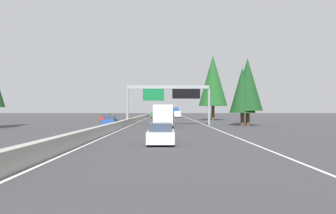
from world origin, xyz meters
The scene contains 18 objects.
ground_plane centered at (60.00, 0.00, 0.00)m, with size 320.00×320.00×0.00m, color #38383A.
median_barrier centered at (80.00, 0.30, 0.45)m, with size 180.00×0.56×0.90m, color #9E9B93.
shoulder_stripe_right centered at (70.00, -11.52, 0.01)m, with size 160.00×0.16×0.01m, color silver.
shoulder_stripe_median centered at (70.00, -0.25, 0.01)m, with size 160.00×0.16×0.01m, color silver.
sign_gantry_overhead centered at (48.08, -6.04, 4.77)m, with size 0.50×12.68×6.00m.
sedan_distant_b centered at (19.83, -5.21, 0.68)m, with size 4.40×1.80×1.47m.
box_truck_mid_center centered at (41.95, -5.15, 1.61)m, with size 8.50×2.40×2.95m.
sedan_mid_left centered at (78.02, -5.18, 0.68)m, with size 4.40×1.80×1.47m.
minivan_near_right centered at (99.87, -1.88, 0.95)m, with size 5.00×1.95×1.69m.
sedan_near_center centered at (111.48, -9.05, 0.68)m, with size 4.40×1.80×1.47m.
pickup_distant_a centered at (99.96, -8.90, 0.91)m, with size 5.60×2.00×1.86m.
bus_mid_right centered at (128.34, -8.84, 1.72)m, with size 11.50×2.55×3.10m.
sedan_far_right centered at (118.57, -5.50, 0.68)m, with size 4.40×1.80×1.47m.
oncoming_near centered at (47.69, 2.84, 0.68)m, with size 4.40×1.80×1.47m.
oncoming_far centered at (66.34, 6.66, 0.68)m, with size 4.40×1.80×1.47m.
conifer_right_near centered at (46.64, -16.74, 5.19)m, with size 3.76×3.76×8.55m.
conifer_right_mid centered at (46.76, -17.54, 6.03)m, with size 4.37×4.37×9.93m.
conifer_right_far centered at (72.67, -15.93, 8.78)m, with size 6.35×6.35×14.44m.
Camera 1 is at (-3.73, -5.60, 2.37)m, focal length 36.81 mm.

